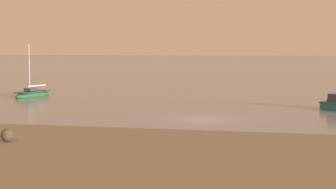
# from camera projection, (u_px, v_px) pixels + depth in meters

# --- Properties ---
(ground_plane) EXTENTS (800.00, 800.00, 0.00)m
(ground_plane) POSITION_uv_depth(u_px,v_px,m) (202.00, 119.00, 46.09)
(ground_plane) COLOR gray
(mudflat_shore) EXTENTS (269.05, 22.36, 0.14)m
(mudflat_shore) POSITION_uv_depth(u_px,v_px,m) (64.00, 158.00, 29.41)
(mudflat_shore) COLOR #7A6B51
(mudflat_shore) RESTS_ON ground
(tidal_rock_near) EXTENTS (0.82, 0.82, 0.82)m
(tidal_rock_near) POSITION_uv_depth(u_px,v_px,m) (7.00, 135.00, 34.27)
(tidal_rock_near) COLOR #493A28
(tidal_rock_near) RESTS_ON mudflat_shore
(sailboat_moored_0) EXTENTS (3.14, 6.24, 6.70)m
(sailboat_moored_0) POSITION_uv_depth(u_px,v_px,m) (33.00, 94.00, 67.60)
(sailboat_moored_0) COLOR #23602D
(sailboat_moored_0) RESTS_ON ground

